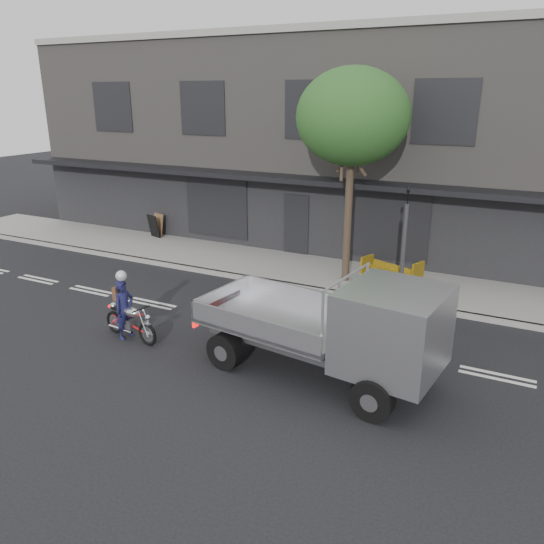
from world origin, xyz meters
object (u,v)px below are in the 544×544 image
Objects in this scene: flatbed_ute at (369,328)px; sandwich_board at (153,226)px; construction_barrier at (389,275)px; traffic_light_pole at (403,250)px; motorcycle at (130,321)px; rider at (124,309)px; street_tree at (353,117)px.

sandwich_board is (-11.56, 7.51, -0.77)m from flatbed_ute.
flatbed_ute reaches higher than construction_barrier.
traffic_light_pole is 5.18m from flatbed_ute.
construction_barrier is (5.07, 6.07, 0.14)m from motorcycle.
traffic_light_pole is 2.26× the size of rider.
flatbed_ute is at bearing -78.01° from rider.
street_tree reaches higher than construction_barrier.
motorcycle is 1.20× the size of rider.
traffic_light_pole is at bearing -50.93° from construction_barrier.
traffic_light_pole reaches higher than flatbed_ute.
traffic_light_pole is at bearing -37.18° from rider.
street_tree is 7.57m from flatbed_ute.
motorcycle is at bearing -80.91° from rider.
rider is at bearing -136.30° from traffic_light_pole.
sandwich_board is (-5.46, 7.82, 0.14)m from motorcycle.
traffic_light_pole is 1.89× the size of motorcycle.
construction_barrier is at bearing -31.58° from rider.
street_tree is at bearing 170.88° from construction_barrier.
sandwich_board is at bearing 154.46° from flatbed_ute.
traffic_light_pole reaches higher than motorcycle.
construction_barrier is at bearing 129.07° from traffic_light_pole.
sandwich_board is at bearing 167.92° from traffic_light_pole.
street_tree reaches higher than traffic_light_pole.
motorcycle is 1.07× the size of construction_barrier.
motorcycle is 0.33× the size of flatbed_ute.
street_tree is at bearing 156.97° from traffic_light_pole.
sandwich_board is at bearing 43.32° from rider.
sandwich_board is (-10.53, 1.75, 0.00)m from construction_barrier.
flatbed_ute reaches higher than rider.
flatbed_ute is (0.53, -5.15, -0.24)m from traffic_light_pole.
traffic_light_pole reaches higher than sandwich_board.
rider is at bearing -130.70° from construction_barrier.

